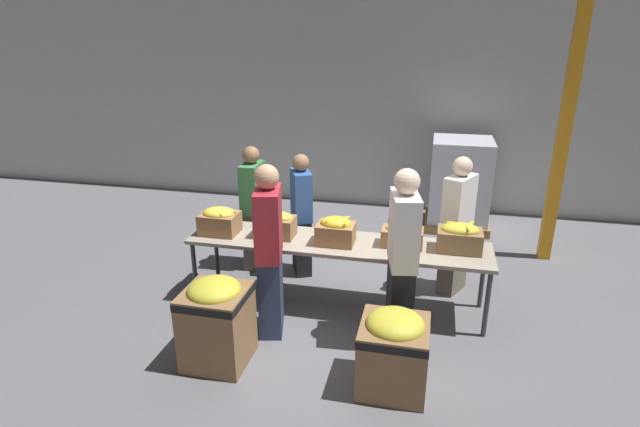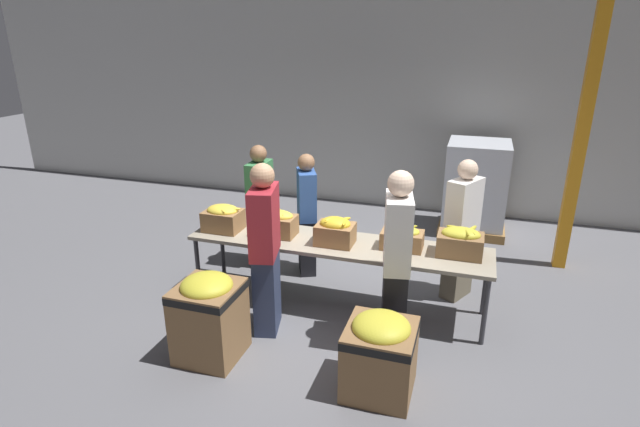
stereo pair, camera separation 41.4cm
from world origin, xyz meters
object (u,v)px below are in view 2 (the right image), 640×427
Objects in this scene: banana_box_2 at (335,231)px; volunteer_3 at (396,263)px; volunteer_0 at (461,231)px; banana_box_3 at (402,237)px; volunteer_1 at (265,251)px; sorting_table at (337,246)px; volunteer_4 at (261,207)px; banana_box_0 at (223,217)px; donation_bin_1 at (380,352)px; banana_box_1 at (276,222)px; donation_bin_0 at (209,314)px; banana_box_4 at (460,241)px; pallet_stack_0 at (475,188)px; volunteer_2 at (307,215)px; support_pillar at (586,112)px.

banana_box_2 is 0.23× the size of volunteer_3.
banana_box_3 is at bearing -18.16° from volunteer_0.
volunteer_1 is 0.99× the size of volunteer_3.
volunteer_4 reaches higher than sorting_table.
volunteer_1 reaches higher than volunteer_4.
volunteer_1 is 1.54m from volunteer_4.
banana_box_0 is 2.45m from donation_bin_1.
banana_box_0 is 1.00× the size of banana_box_1.
donation_bin_0 reaches higher than donation_bin_1.
banana_box_3 is 0.52× the size of donation_bin_0.
banana_box_2 reaches higher than donation_bin_0.
volunteer_4 is (0.11, 0.77, -0.12)m from banana_box_0.
banana_box_4 is 0.83m from volunteer_3.
banana_box_1 is 2.06m from volunteer_0.
banana_box_2 is 0.82m from volunteer_1.
banana_box_3 is 2.83m from pallet_stack_0.
donation_bin_0 is at bearing -21.16° from volunteer_0.
banana_box_0 is (-1.33, -0.05, 0.20)m from sorting_table.
pallet_stack_0 reaches higher than banana_box_1.
banana_box_3 is at bearing -72.98° from volunteer_1.
volunteer_0 is at bearing 90.83° from banana_box_4.
pallet_stack_0 reaches higher than banana_box_2.
volunteer_3 is at bearing 23.51° from donation_bin_0.
pallet_stack_0 is (0.11, 2.17, -0.13)m from volunteer_0.
sorting_table is 4.51× the size of donation_bin_1.
volunteer_1 is at bearing -118.94° from pallet_stack_0.
banana_box_1 is 0.51× the size of donation_bin_0.
donation_bin_0 is at bearing -33.26° from volunteer_2.
donation_bin_1 is (1.28, -0.59, -0.49)m from volunteer_1.
support_pillar reaches higher than volunteer_2.
donation_bin_1 is at bearing -98.89° from pallet_stack_0.
banana_box_2 is 0.10× the size of support_pillar.
pallet_stack_0 is at bearing 63.96° from sorting_table.
banana_box_2 reaches higher than banana_box_3.
volunteer_0 is 2.25× the size of donation_bin_1.
donation_bin_1 is (0.74, -1.21, -0.53)m from banana_box_2.
banana_box_4 is at bearing 3.20° from sorting_table.
sorting_table is at bearing -52.97° from volunteer_1.
volunteer_4 is 1.90× the size of donation_bin_0.
banana_box_1 is 0.26× the size of volunteer_0.
banana_box_3 is at bearing 38.75° from volunteer_2.
banana_box_4 is at bearing -124.88° from support_pillar.
banana_box_4 is 2.74m from pallet_stack_0.
banana_box_4 is 0.29× the size of volunteer_2.
volunteer_3 is at bearing -86.16° from banana_box_3.
volunteer_3 reaches higher than volunteer_4.
banana_box_0 is 0.24× the size of volunteer_1.
volunteer_0 is 0.40× the size of support_pillar.
volunteer_1 is 2.10× the size of donation_bin_0.
volunteer_2 is at bearing 35.15° from volunteer_3.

